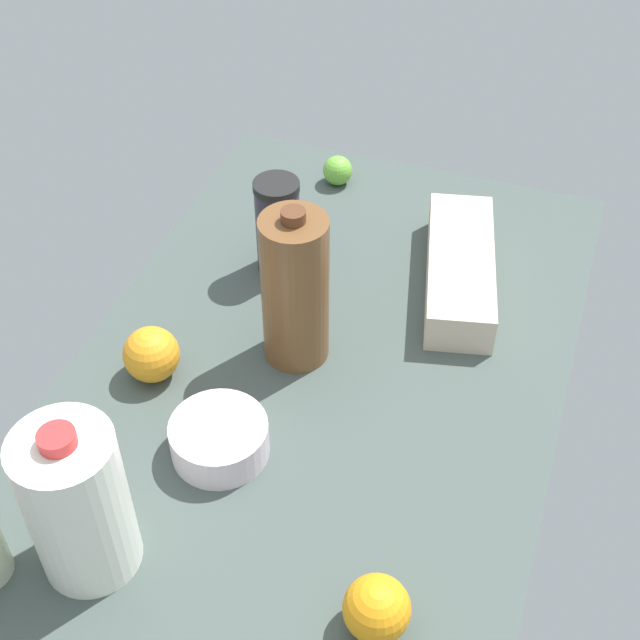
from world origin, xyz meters
TOP-DOWN VIEW (x-y plane):
  - countertop at (0.00, 0.00)cm, footprint 120.00×76.00cm
  - mixing_bowl at (-20.96, 7.94)cm, footprint 14.25×14.25cm
  - egg_carton at (26.48, -16.32)cm, footprint 35.49×18.36cm
  - milk_jug at (-42.33, 16.60)cm, footprint 12.77×12.77cm
  - shaker_bottle at (20.70, 14.96)cm, footprint 7.89×7.89cm
  - chocolate_milk_jug at (1.81, 4.64)cm, footprint 10.42×10.42cm
  - orange_beside_bowl at (-10.36, 23.99)cm, footprint 8.83×8.83cm
  - lime_near_front at (48.95, 13.45)cm, footprint 5.85×5.85cm
  - orange_far_back at (-39.56, -21.08)cm, footprint 8.38×8.38cm

SIDE VIEW (x-z plane):
  - countertop at x=0.00cm, z-range 0.00..3.00cm
  - mixing_bowl at x=-20.96cm, z-range 3.00..8.65cm
  - lime_near_front at x=48.95cm, z-range 3.00..8.85cm
  - egg_carton at x=26.48cm, z-range 3.00..10.11cm
  - orange_far_back at x=-39.56cm, z-range 3.00..11.38cm
  - orange_beside_bowl at x=-10.36cm, z-range 3.00..11.83cm
  - shaker_bottle at x=20.70cm, z-range 3.04..21.13cm
  - milk_jug at x=-42.33cm, z-range 2.22..27.25cm
  - chocolate_milk_jug at x=1.81cm, z-range 2.22..30.25cm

